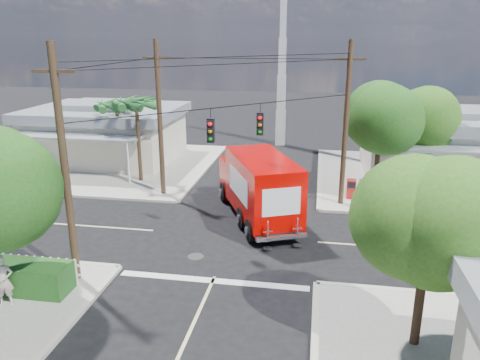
# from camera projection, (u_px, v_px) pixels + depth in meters

# --- Properties ---
(ground) EXTENTS (120.00, 120.00, 0.00)m
(ground) POSITION_uv_depth(u_px,v_px,m) (233.00, 236.00, 22.31)
(ground) COLOR black
(ground) RESTS_ON ground
(sidewalk_ne) EXTENTS (14.12, 14.12, 0.14)m
(sidewalk_ne) POSITION_uv_depth(u_px,v_px,m) (425.00, 180.00, 30.78)
(sidewalk_ne) COLOR gray
(sidewalk_ne) RESTS_ON ground
(sidewalk_nw) EXTENTS (14.12, 14.12, 0.14)m
(sidewalk_nw) POSITION_uv_depth(u_px,v_px,m) (114.00, 165.00, 34.28)
(sidewalk_nw) COLOR gray
(sidewalk_nw) RESTS_ON ground
(road_markings) EXTENTS (32.00, 32.00, 0.01)m
(road_markings) POSITION_uv_depth(u_px,v_px,m) (227.00, 249.00, 20.92)
(road_markings) COLOR beige
(road_markings) RESTS_ON ground
(building_ne) EXTENTS (11.80, 10.20, 4.50)m
(building_ne) POSITION_uv_depth(u_px,v_px,m) (452.00, 144.00, 30.88)
(building_ne) COLOR silver
(building_ne) RESTS_ON sidewalk_ne
(building_nw) EXTENTS (10.80, 10.20, 4.30)m
(building_nw) POSITION_uv_depth(u_px,v_px,m) (107.00, 132.00, 35.31)
(building_nw) COLOR beige
(building_nw) RESTS_ON sidewalk_nw
(radio_tower) EXTENTS (0.80, 0.80, 17.00)m
(radio_tower) POSITION_uv_depth(u_px,v_px,m) (282.00, 79.00, 39.39)
(radio_tower) COLOR silver
(radio_tower) RESTS_ON ground
(tree_ne_front) EXTENTS (4.21, 4.14, 6.66)m
(tree_ne_front) POSITION_uv_depth(u_px,v_px,m) (381.00, 118.00, 26.10)
(tree_ne_front) COLOR #422D1C
(tree_ne_front) RESTS_ON sidewalk_ne
(tree_ne_back) EXTENTS (3.77, 3.66, 5.82)m
(tree_ne_back) POSITION_uv_depth(u_px,v_px,m) (421.00, 123.00, 27.92)
(tree_ne_back) COLOR #422D1C
(tree_ne_back) RESTS_ON sidewalk_ne
(tree_se) EXTENTS (3.67, 3.54, 5.62)m
(tree_se) POSITION_uv_depth(u_px,v_px,m) (430.00, 226.00, 13.16)
(tree_se) COLOR #422D1C
(tree_se) RESTS_ON sidewalk_se
(palm_nw_front) EXTENTS (3.01, 3.08, 5.59)m
(palm_nw_front) POSITION_uv_depth(u_px,v_px,m) (136.00, 105.00, 29.08)
(palm_nw_front) COLOR #422D1C
(palm_nw_front) RESTS_ON sidewalk_nw
(palm_nw_back) EXTENTS (3.01, 3.08, 5.19)m
(palm_nw_back) POSITION_uv_depth(u_px,v_px,m) (116.00, 106.00, 30.93)
(palm_nw_back) COLOR #422D1C
(palm_nw_back) RESTS_ON sidewalk_nw
(utility_poles) EXTENTS (12.00, 10.68, 9.00)m
(utility_poles) POSITION_uv_depth(u_px,v_px,m) (207.00, 132.00, 22.69)
(utility_poles) COLOR #473321
(utility_poles) RESTS_ON ground
(picket_fence) EXTENTS (5.94, 0.06, 1.00)m
(picket_fence) POSITION_uv_depth(u_px,v_px,m) (9.00, 265.00, 18.09)
(picket_fence) COLOR silver
(picket_fence) RESTS_ON sidewalk_sw
(vending_boxes) EXTENTS (1.90, 0.50, 1.10)m
(vending_boxes) POSITION_uv_depth(u_px,v_px,m) (363.00, 189.00, 26.89)
(vending_boxes) COLOR #AF1B18
(vending_boxes) RESTS_ON sidewalk_ne
(delivery_truck) EXTENTS (5.36, 8.22, 3.45)m
(delivery_truck) POSITION_uv_depth(u_px,v_px,m) (258.00, 186.00, 24.00)
(delivery_truck) COLOR black
(delivery_truck) RESTS_ON ground
(parked_car) EXTENTS (5.75, 4.17, 1.45)m
(parked_car) POSITION_uv_depth(u_px,v_px,m) (463.00, 218.00, 22.63)
(parked_car) COLOR silver
(parked_car) RESTS_ON ground
(pedestrian) EXTENTS (0.80, 0.67, 1.85)m
(pedestrian) POSITION_uv_depth(u_px,v_px,m) (3.00, 281.00, 16.13)
(pedestrian) COLOR #BFAF9F
(pedestrian) RESTS_ON sidewalk_sw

